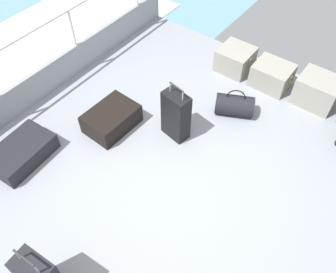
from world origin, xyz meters
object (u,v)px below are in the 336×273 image
cargo_crate_0 (235,59)px  suitcase_0 (176,115)px  cargo_crate_2 (317,91)px  suitcase_5 (22,152)px  duffel_bag (234,105)px  suitcase_1 (112,119)px  cargo_crate_1 (272,75)px

cargo_crate_0 → suitcase_0: bearing=-87.8°
cargo_crate_0 → cargo_crate_2: bearing=1.9°
cargo_crate_2 → suitcase_5: size_ratio=0.73×
suitcase_5 → duffel_bag: 2.79m
cargo_crate_0 → suitcase_1: cargo_crate_0 is taller
cargo_crate_0 → suitcase_5: (-1.20, -3.06, -0.06)m
cargo_crate_0 → duffel_bag: duffel_bag is taller
cargo_crate_0 → suitcase_5: cargo_crate_0 is taller
cargo_crate_1 → duffel_bag: 0.84m
cargo_crate_0 → cargo_crate_1: cargo_crate_0 is taller
suitcase_1 → suitcase_5: size_ratio=0.87×
cargo_crate_0 → suitcase_1: bearing=-108.8°
suitcase_5 → cargo_crate_2: bearing=51.5°
suitcase_1 → suitcase_5: suitcase_1 is taller
suitcase_0 → cargo_crate_1: bearing=71.2°
suitcase_1 → suitcase_0: bearing=27.8°
cargo_crate_2 → suitcase_5: bearing=-128.5°
cargo_crate_0 → suitcase_0: (0.06, -1.62, 0.17)m
cargo_crate_0 → suitcase_1: size_ratio=0.75×
duffel_bag → suitcase_5: bearing=-126.9°
cargo_crate_2 → suitcase_0: 2.06m
suitcase_0 → cargo_crate_2: bearing=54.0°
cargo_crate_2 → suitcase_5: cargo_crate_2 is taller
cargo_crate_1 → suitcase_0: 1.71m
cargo_crate_1 → duffel_bag: (-0.14, -0.83, -0.03)m
cargo_crate_2 → duffel_bag: bearing=-132.2°
cargo_crate_1 → cargo_crate_2: cargo_crate_2 is taller
cargo_crate_2 → duffel_bag: 1.18m
cargo_crate_1 → suitcase_0: suitcase_0 is taller
cargo_crate_1 → suitcase_5: 3.56m
cargo_crate_1 → suitcase_1: cargo_crate_1 is taller
suitcase_1 → cargo_crate_2: bearing=46.4°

